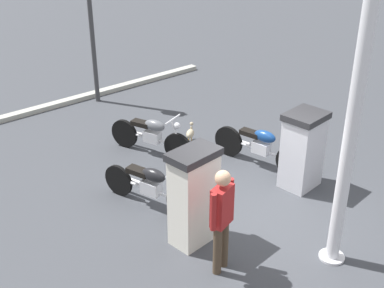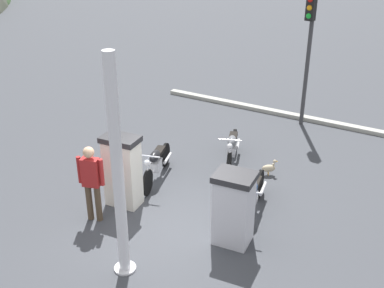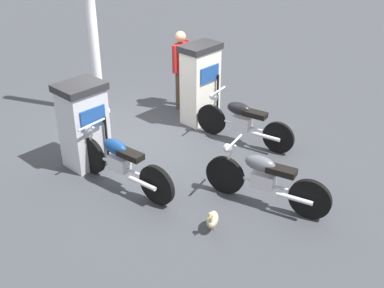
{
  "view_description": "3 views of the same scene",
  "coord_description": "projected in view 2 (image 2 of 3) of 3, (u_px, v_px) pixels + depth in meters",
  "views": [
    {
      "loc": [
        -5.09,
        5.72,
        5.2
      ],
      "look_at": [
        1.14,
        0.5,
        1.08
      ],
      "focal_mm": 47.84,
      "sensor_mm": 36.0,
      "label": 1
    },
    {
      "loc": [
        -6.91,
        -4.54,
        5.88
      ],
      "look_at": [
        1.2,
        0.24,
        1.29
      ],
      "focal_mm": 44.64,
      "sensor_mm": 36.0,
      "label": 2
    },
    {
      "loc": [
        6.92,
        -4.77,
        4.43
      ],
      "look_at": [
        1.67,
        -0.24,
        0.64
      ],
      "focal_mm": 45.13,
      "sensor_mm": 36.0,
      "label": 3
    }
  ],
  "objects": [
    {
      "name": "roadside_traffic_light",
      "position": [
        309.0,
        39.0,
        13.48
      ],
      "size": [
        0.39,
        0.27,
        3.88
      ],
      "color": "#38383A",
      "rests_on": "ground"
    },
    {
      "name": "motorcycle_near_pump",
      "position": [
        252.0,
        197.0,
        10.07
      ],
      "size": [
        2.14,
        0.66,
        0.97
      ],
      "color": "black",
      "rests_on": "ground"
    },
    {
      "name": "road_edge_kerb",
      "position": [
        287.0,
        114.0,
        15.21
      ],
      "size": [
        0.31,
        8.65,
        0.12
      ],
      "color": "#9E9E93",
      "rests_on": "ground"
    },
    {
      "name": "fuel_pump_far",
      "position": [
        123.0,
        171.0,
        10.32
      ],
      "size": [
        0.59,
        0.85,
        1.65
      ],
      "color": "silver",
      "rests_on": "ground"
    },
    {
      "name": "attendant_person",
      "position": [
        91.0,
        179.0,
        9.7
      ],
      "size": [
        0.3,
        0.57,
        1.71
      ],
      "color": "#473828",
      "rests_on": "ground"
    },
    {
      "name": "fuel_pump_near",
      "position": [
        234.0,
        208.0,
        9.13
      ],
      "size": [
        0.7,
        0.82,
        1.52
      ],
      "color": "silver",
      "rests_on": "ground"
    },
    {
      "name": "wandering_duck",
      "position": [
        269.0,
        168.0,
        11.75
      ],
      "size": [
        0.33,
        0.37,
        0.41
      ],
      "color": "tan",
      "rests_on": "ground"
    },
    {
      "name": "motorcycle_extra",
      "position": [
        232.0,
        148.0,
        12.14
      ],
      "size": [
        1.92,
        0.86,
        0.96
      ],
      "color": "black",
      "rests_on": "ground"
    },
    {
      "name": "canopy_support_pole",
      "position": [
        118.0,
        176.0,
        7.86
      ],
      "size": [
        0.4,
        0.4,
        4.07
      ],
      "color": "silver",
      "rests_on": "ground"
    },
    {
      "name": "motorcycle_far_pump",
      "position": [
        156.0,
        163.0,
        11.43
      ],
      "size": [
        1.97,
        0.77,
        0.94
      ],
      "color": "black",
      "rests_on": "ground"
    },
    {
      "name": "ground_plane",
      "position": [
        173.0,
        223.0,
        10.0
      ],
      "size": [
        120.0,
        120.0,
        0.0
      ],
      "primitive_type": "plane",
      "color": "#383A3F"
    }
  ]
}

